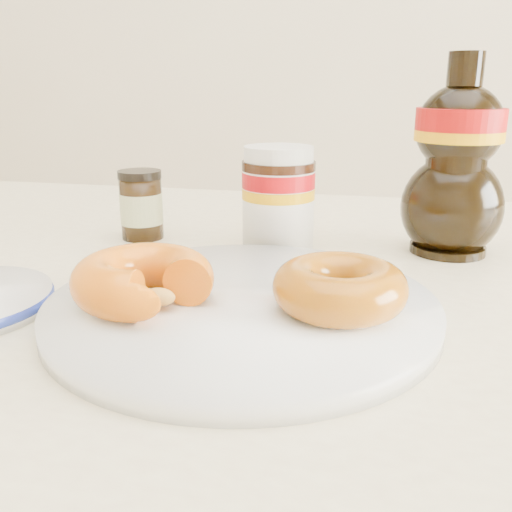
% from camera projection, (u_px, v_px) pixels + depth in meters
% --- Properties ---
extents(dining_table, '(1.40, 0.90, 0.75)m').
position_uv_depth(dining_table, '(338.00, 377.00, 0.53)').
color(dining_table, beige).
rests_on(dining_table, ground).
extents(plate, '(0.31, 0.31, 0.02)m').
position_uv_depth(plate, '(242.00, 307.00, 0.45)').
color(plate, white).
rests_on(plate, dining_table).
extents(donut_bitten, '(0.12, 0.12, 0.04)m').
position_uv_depth(donut_bitten, '(143.00, 280.00, 0.43)').
color(donut_bitten, orange).
rests_on(donut_bitten, plate).
extents(donut_whole, '(0.13, 0.13, 0.04)m').
position_uv_depth(donut_whole, '(340.00, 287.00, 0.42)').
color(donut_whole, '#935D09').
rests_on(donut_whole, plate).
extents(nutella_jar, '(0.08, 0.08, 0.11)m').
position_uv_depth(nutella_jar, '(278.00, 194.00, 0.62)').
color(nutella_jar, white).
rests_on(nutella_jar, dining_table).
extents(syrup_bottle, '(0.12, 0.10, 0.21)m').
position_uv_depth(syrup_bottle, '(457.00, 157.00, 0.59)').
color(syrup_bottle, black).
rests_on(syrup_bottle, dining_table).
extents(dark_jar, '(0.05, 0.05, 0.08)m').
position_uv_depth(dark_jar, '(141.00, 205.00, 0.67)').
color(dark_jar, black).
rests_on(dark_jar, dining_table).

